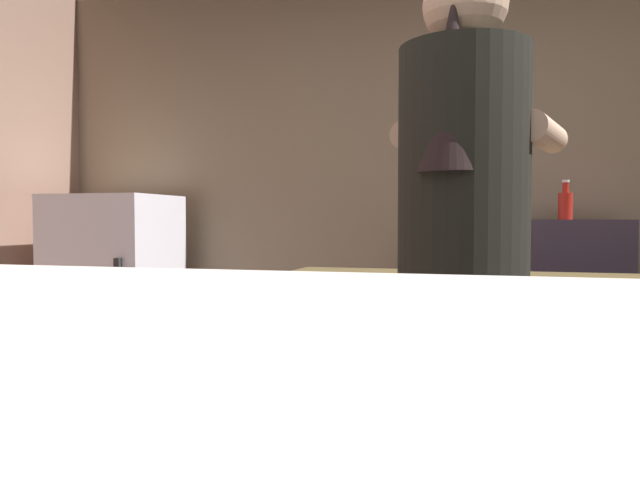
% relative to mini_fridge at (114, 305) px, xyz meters
% --- Properties ---
extents(wall_back, '(5.20, 0.10, 2.70)m').
position_rel_mini_fridge_xyz_m(wall_back, '(2.04, 0.45, 0.73)').
color(wall_back, '#917B60').
rests_on(wall_back, ground).
extents(prep_counter, '(2.10, 0.60, 0.91)m').
position_rel_mini_fridge_xyz_m(prep_counter, '(2.39, -0.96, -0.17)').
color(prep_counter, '#4F4024').
rests_on(prep_counter, ground).
extents(back_shelf, '(1.00, 0.36, 1.10)m').
position_rel_mini_fridge_xyz_m(back_shelf, '(2.20, 0.17, -0.07)').
color(back_shelf, '#3E3242').
rests_on(back_shelf, ground).
extents(mini_fridge, '(0.62, 0.58, 1.24)m').
position_rel_mini_fridge_xyz_m(mini_fridge, '(0.00, 0.00, 0.00)').
color(mini_fridge, white).
rests_on(mini_fridge, ground).
extents(bartender, '(0.49, 0.55, 1.76)m').
position_rel_mini_fridge_xyz_m(bartender, '(1.99, -1.42, 0.40)').
color(bartender, '#26313D').
rests_on(bartender, ground).
extents(mixing_bowl, '(0.18, 0.18, 0.05)m').
position_rel_mini_fridge_xyz_m(mixing_bowl, '(2.08, -0.93, 0.31)').
color(mixing_bowl, '#C6573B').
rests_on(mixing_bowl, prep_counter).
extents(chefs_knife, '(0.24, 0.08, 0.01)m').
position_rel_mini_fridge_xyz_m(chefs_knife, '(2.27, -1.01, 0.29)').
color(chefs_knife, silver).
rests_on(chefs_knife, prep_counter).
extents(bottle_olive_oil, '(0.07, 0.07, 0.25)m').
position_rel_mini_fridge_xyz_m(bottle_olive_oil, '(1.94, 0.15, 0.58)').
color(bottle_olive_oil, '#3051A2').
rests_on(bottle_olive_oil, back_shelf).
extents(bottle_hot_sauce, '(0.07, 0.07, 0.19)m').
position_rel_mini_fridge_xyz_m(bottle_hot_sauce, '(2.41, 0.19, 0.56)').
color(bottle_hot_sauce, red).
rests_on(bottle_hot_sauce, back_shelf).
extents(bottle_soy, '(0.05, 0.05, 0.25)m').
position_rel_mini_fridge_xyz_m(bottle_soy, '(2.06, 0.12, 0.58)').
color(bottle_soy, '#49853B').
rests_on(bottle_soy, back_shelf).
extents(bottle_vinegar, '(0.06, 0.06, 0.21)m').
position_rel_mini_fridge_xyz_m(bottle_vinegar, '(1.76, 0.15, 0.56)').
color(bottle_vinegar, red).
rests_on(bottle_vinegar, back_shelf).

